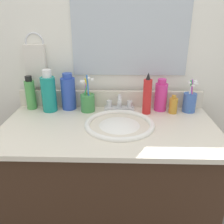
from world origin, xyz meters
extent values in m
cube|color=#382316|center=(0.00, 0.00, 0.37)|extent=(0.96, 0.48, 0.73)
cube|color=beige|center=(0.00, 0.00, 0.74)|extent=(1.00, 0.52, 0.02)
cube|color=beige|center=(0.00, 0.25, 0.80)|extent=(1.00, 0.02, 0.09)
cube|color=white|center=(0.00, 0.31, 0.65)|extent=(2.10, 0.04, 1.30)
cube|color=#B2BCC6|center=(0.10, 0.29, 1.20)|extent=(0.60, 0.01, 0.56)
torus|color=silver|center=(-0.40, 0.29, 1.09)|extent=(0.10, 0.01, 0.10)
cube|color=silver|center=(-0.40, 0.27, 0.97)|extent=(0.11, 0.04, 0.22)
torus|color=white|center=(0.05, 0.01, 0.76)|extent=(0.32, 0.32, 0.02)
ellipsoid|color=white|center=(0.05, 0.01, 0.71)|extent=(0.28, 0.28, 0.11)
cylinder|color=#B2B5BA|center=(0.05, 0.01, 0.68)|extent=(0.04, 0.04, 0.01)
cube|color=silver|center=(0.05, 0.21, 0.76)|extent=(0.16, 0.05, 0.01)
cylinder|color=silver|center=(0.05, 0.21, 0.80)|extent=(0.02, 0.02, 0.06)
cylinder|color=silver|center=(0.05, 0.17, 0.83)|extent=(0.02, 0.09, 0.02)
cylinder|color=silver|center=(-0.01, 0.21, 0.78)|extent=(0.03, 0.03, 0.04)
cylinder|color=silver|center=(0.10, 0.21, 0.78)|extent=(0.03, 0.03, 0.04)
cylinder|color=teal|center=(-0.32, 0.18, 0.85)|extent=(0.08, 0.08, 0.18)
cylinder|color=white|center=(-0.32, 0.18, 0.96)|extent=(0.04, 0.04, 0.04)
cylinder|color=red|center=(0.19, 0.16, 0.84)|extent=(0.04, 0.04, 0.18)
cone|color=black|center=(0.19, 0.16, 0.95)|extent=(0.02, 0.02, 0.03)
cylinder|color=#2D4CB2|center=(-0.22, 0.21, 0.84)|extent=(0.07, 0.07, 0.17)
cylinder|color=#2D4CB2|center=(-0.22, 0.21, 0.94)|extent=(0.05, 0.05, 0.03)
cylinder|color=gold|center=(0.32, 0.17, 0.79)|extent=(0.04, 0.04, 0.08)
cylinder|color=gold|center=(0.32, 0.17, 0.84)|extent=(0.02, 0.02, 0.02)
cylinder|color=#4C9E4C|center=(-0.43, 0.21, 0.83)|extent=(0.05, 0.05, 0.15)
cylinder|color=black|center=(-0.43, 0.21, 0.92)|extent=(0.04, 0.04, 0.03)
cylinder|color=#D8338C|center=(0.26, 0.20, 0.83)|extent=(0.06, 0.06, 0.14)
cylinder|color=#D8338C|center=(0.26, 0.20, 0.91)|extent=(0.04, 0.04, 0.03)
cylinder|color=#3F66B7|center=(0.41, 0.19, 0.80)|extent=(0.07, 0.07, 0.10)
cylinder|color=orange|center=(0.42, 0.18, 0.84)|extent=(0.03, 0.03, 0.16)
cube|color=white|center=(0.43, 0.17, 0.91)|extent=(0.01, 0.02, 0.01)
cylinder|color=#B23FBF|center=(0.42, 0.18, 0.85)|extent=(0.01, 0.03, 0.16)
cube|color=white|center=(0.42, 0.16, 0.92)|extent=(0.01, 0.02, 0.01)
cylinder|color=green|center=(0.42, 0.20, 0.85)|extent=(0.04, 0.04, 0.16)
cube|color=white|center=(0.44, 0.21, 0.91)|extent=(0.01, 0.02, 0.01)
cylinder|color=#26B2B2|center=(0.41, 0.18, 0.84)|extent=(0.01, 0.05, 0.15)
cube|color=white|center=(0.41, 0.16, 0.90)|extent=(0.01, 0.02, 0.01)
cylinder|color=white|center=(0.40, 0.18, 0.85)|extent=(0.03, 0.03, 0.17)
cube|color=white|center=(0.39, 0.17, 0.92)|extent=(0.01, 0.02, 0.01)
cylinder|color=#3F8C47|center=(-0.12, 0.18, 0.80)|extent=(0.07, 0.07, 0.09)
cylinder|color=yellow|center=(-0.11, 0.19, 0.85)|extent=(0.04, 0.04, 0.17)
cube|color=white|center=(-0.09, 0.21, 0.92)|extent=(0.01, 0.02, 0.01)
cylinder|color=#B23FBF|center=(-0.13, 0.18, 0.84)|extent=(0.03, 0.01, 0.15)
cube|color=white|center=(-0.14, 0.18, 0.91)|extent=(0.01, 0.02, 0.01)
cylinder|color=blue|center=(-0.11, 0.17, 0.86)|extent=(0.02, 0.03, 0.18)
cube|color=white|center=(-0.10, 0.16, 0.94)|extent=(0.01, 0.02, 0.01)
cylinder|color=white|center=(-0.13, 0.18, 0.85)|extent=(0.04, 0.02, 0.16)
cube|color=white|center=(-0.15, 0.19, 0.91)|extent=(0.01, 0.02, 0.01)
cylinder|color=orange|center=(-0.13, 0.19, 0.84)|extent=(0.02, 0.02, 0.16)
cube|color=white|center=(-0.13, 0.20, 0.91)|extent=(0.01, 0.02, 0.01)
cylinder|color=green|center=(-0.13, 0.18, 0.84)|extent=(0.04, 0.01, 0.16)
cube|color=white|center=(-0.15, 0.18, 0.91)|extent=(0.01, 0.02, 0.01)
camera|label=1|loc=(0.04, -1.00, 1.24)|focal=38.57mm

